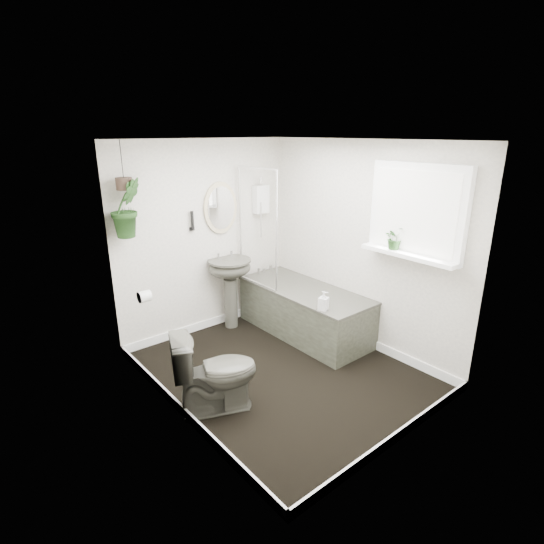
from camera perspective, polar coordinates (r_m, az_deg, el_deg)
floor at (r=4.54m, az=1.24°, el=-13.27°), size 2.30×2.80×0.02m
ceiling at (r=3.86m, az=1.49°, el=17.46°), size 2.30×2.80×0.02m
wall_back at (r=5.16m, az=-8.98°, el=4.48°), size 2.30×0.02×2.30m
wall_front at (r=3.19m, az=18.22°, el=-5.15°), size 2.30×0.02×2.30m
wall_left at (r=3.45m, az=-13.42°, el=-2.92°), size 0.02×2.80×2.30m
wall_right at (r=4.86m, az=11.77°, el=3.45°), size 0.02×2.80×2.30m
skirting at (r=4.51m, az=1.24°, el=-12.62°), size 2.30×2.80×0.10m
bathtub at (r=5.21m, az=4.36°, el=-5.22°), size 0.72×1.72×0.58m
bath_screen at (r=5.05m, az=-1.97°, el=5.89°), size 0.04×0.72×1.40m
shower_box at (r=5.47m, az=-1.50°, el=9.76°), size 0.20×0.10×0.35m
oval_mirror at (r=5.16m, az=-6.88°, el=8.55°), size 0.46×0.03×0.62m
wall_sconce at (r=4.97m, az=-10.66°, el=6.81°), size 0.04×0.04×0.22m
toilet_roll_holder at (r=4.16m, az=-16.77°, el=-3.17°), size 0.11×0.11×0.11m
window_recess at (r=4.31m, az=18.89°, el=7.76°), size 0.08×1.00×0.90m
window_sill at (r=4.34m, az=17.83°, el=2.23°), size 0.18×1.00×0.04m
window_blinds at (r=4.27m, az=18.57°, el=7.71°), size 0.01×0.86×0.76m
toilet at (r=3.84m, az=-7.63°, el=-13.16°), size 0.83×0.66×0.74m
pedestal_sink at (r=5.33m, az=-5.59°, el=-2.86°), size 0.61×0.56×0.89m
sill_plant at (r=4.40m, az=16.20°, el=4.44°), size 0.24×0.22×0.23m
hanging_plant at (r=4.51m, az=-18.95°, el=8.16°), size 0.35×0.30×0.59m
soap_bottle at (r=4.49m, az=6.94°, el=-3.86°), size 0.12×0.12×0.21m
hanging_pot at (r=4.47m, az=-19.26°, el=11.14°), size 0.16×0.16×0.12m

